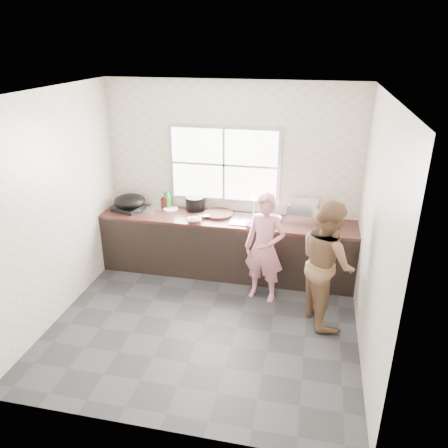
% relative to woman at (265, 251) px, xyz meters
% --- Properties ---
extents(floor, '(3.60, 3.20, 0.01)m').
position_rel_woman_xyz_m(floor, '(-0.61, -0.74, -0.68)').
color(floor, '#2C2C2E').
rests_on(floor, ground).
extents(ceiling, '(3.60, 3.20, 0.01)m').
position_rel_woman_xyz_m(ceiling, '(-0.61, -0.74, 2.03)').
color(ceiling, silver).
rests_on(ceiling, wall_back).
extents(wall_back, '(3.60, 0.01, 2.70)m').
position_rel_woman_xyz_m(wall_back, '(-0.61, 0.87, 0.67)').
color(wall_back, beige).
rests_on(wall_back, ground).
extents(wall_left, '(0.01, 3.20, 2.70)m').
position_rel_woman_xyz_m(wall_left, '(-2.42, -0.74, 0.67)').
color(wall_left, beige).
rests_on(wall_left, ground).
extents(wall_right, '(0.01, 3.20, 2.70)m').
position_rel_woman_xyz_m(wall_right, '(1.19, -0.74, 0.67)').
color(wall_right, beige).
rests_on(wall_right, ground).
extents(wall_front, '(3.60, 0.01, 2.70)m').
position_rel_woman_xyz_m(wall_front, '(-0.61, -2.34, 0.67)').
color(wall_front, beige).
rests_on(wall_front, ground).
extents(cabinet, '(3.60, 0.62, 0.82)m').
position_rel_woman_xyz_m(cabinet, '(-0.61, 0.55, -0.27)').
color(cabinet, black).
rests_on(cabinet, floor).
extents(countertop, '(3.60, 0.64, 0.04)m').
position_rel_woman_xyz_m(countertop, '(-0.61, 0.55, 0.16)').
color(countertop, '#371B16').
rests_on(countertop, cabinet).
extents(sink, '(0.55, 0.45, 0.02)m').
position_rel_woman_xyz_m(sink, '(-0.26, 0.55, 0.19)').
color(sink, silver).
rests_on(sink, countertop).
extents(faucet, '(0.02, 0.02, 0.30)m').
position_rel_woman_xyz_m(faucet, '(-0.26, 0.75, 0.33)').
color(faucet, silver).
rests_on(faucet, countertop).
extents(window_frame, '(1.60, 0.05, 1.10)m').
position_rel_woman_xyz_m(window_frame, '(-0.71, 0.85, 0.87)').
color(window_frame, '#9EA0A5').
rests_on(window_frame, wall_back).
extents(window_glazing, '(1.50, 0.01, 1.00)m').
position_rel_woman_xyz_m(window_glazing, '(-0.71, 0.83, 0.87)').
color(window_glazing, white).
rests_on(window_glazing, window_frame).
extents(woman, '(0.56, 0.43, 1.36)m').
position_rel_woman_xyz_m(woman, '(0.00, 0.00, 0.00)').
color(woman, pink).
rests_on(woman, floor).
extents(person_side, '(0.84, 0.92, 1.54)m').
position_rel_woman_xyz_m(person_side, '(0.77, -0.32, 0.09)').
color(person_side, brown).
rests_on(person_side, floor).
extents(cutting_board, '(0.46, 0.46, 0.04)m').
position_rel_woman_xyz_m(cutting_board, '(-0.75, 0.64, 0.20)').
color(cutting_board, black).
rests_on(cutting_board, countertop).
extents(cleaver, '(0.20, 0.12, 0.01)m').
position_rel_woman_xyz_m(cleaver, '(-0.94, 0.48, 0.23)').
color(cleaver, silver).
rests_on(cleaver, cutting_board).
extents(bowl_mince, '(0.25, 0.25, 0.05)m').
position_rel_woman_xyz_m(bowl_mince, '(-1.02, 0.34, 0.21)').
color(bowl_mince, silver).
rests_on(bowl_mince, countertop).
extents(bowl_crabs, '(0.22, 0.22, 0.06)m').
position_rel_woman_xyz_m(bowl_crabs, '(0.04, 0.59, 0.21)').
color(bowl_crabs, white).
rests_on(bowl_crabs, countertop).
extents(bowl_held, '(0.22, 0.22, 0.05)m').
position_rel_woman_xyz_m(bowl_held, '(-0.24, 0.34, 0.21)').
color(bowl_held, white).
rests_on(bowl_held, countertop).
extents(black_pot, '(0.31, 0.31, 0.20)m').
position_rel_woman_xyz_m(black_pot, '(-1.13, 0.78, 0.28)').
color(black_pot, black).
rests_on(black_pot, countertop).
extents(plate_food, '(0.25, 0.25, 0.02)m').
position_rel_woman_xyz_m(plate_food, '(-1.48, 0.71, 0.19)').
color(plate_food, silver).
rests_on(plate_food, countertop).
extents(bottle_green, '(0.13, 0.13, 0.30)m').
position_rel_woman_xyz_m(bottle_green, '(-1.55, 0.78, 0.33)').
color(bottle_green, '#297D29').
rests_on(bottle_green, countertop).
extents(bottle_brown_tall, '(0.11, 0.12, 0.21)m').
position_rel_woman_xyz_m(bottle_brown_tall, '(-1.59, 0.78, 0.29)').
color(bottle_brown_tall, '#421A10').
rests_on(bottle_brown_tall, countertop).
extents(bottle_brown_short, '(0.17, 0.17, 0.18)m').
position_rel_woman_xyz_m(bottle_brown_short, '(-1.15, 0.78, 0.27)').
color(bottle_brown_short, '#482012').
rests_on(bottle_brown_short, countertop).
extents(glass_jar, '(0.10, 0.10, 0.11)m').
position_rel_woman_xyz_m(glass_jar, '(-1.62, 0.78, 0.24)').
color(glass_jar, silver).
rests_on(glass_jar, countertop).
extents(burner, '(0.44, 0.44, 0.06)m').
position_rel_woman_xyz_m(burner, '(-2.09, 0.57, 0.21)').
color(burner, black).
rests_on(burner, countertop).
extents(wok, '(0.54, 0.54, 0.17)m').
position_rel_woman_xyz_m(wok, '(-2.06, 0.57, 0.33)').
color(wok, black).
rests_on(wok, burner).
extents(dish_rack, '(0.41, 0.30, 0.31)m').
position_rel_woman_xyz_m(dish_rack, '(0.43, 0.68, 0.34)').
color(dish_rack, white).
rests_on(dish_rack, countertop).
extents(pot_lid_left, '(0.29, 0.29, 0.01)m').
position_rel_woman_xyz_m(pot_lid_left, '(-1.82, 0.60, 0.19)').
color(pot_lid_left, silver).
rests_on(pot_lid_left, countertop).
extents(pot_lid_right, '(0.36, 0.36, 0.01)m').
position_rel_woman_xyz_m(pot_lid_right, '(-1.70, 0.78, 0.19)').
color(pot_lid_right, silver).
rests_on(pot_lid_right, countertop).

